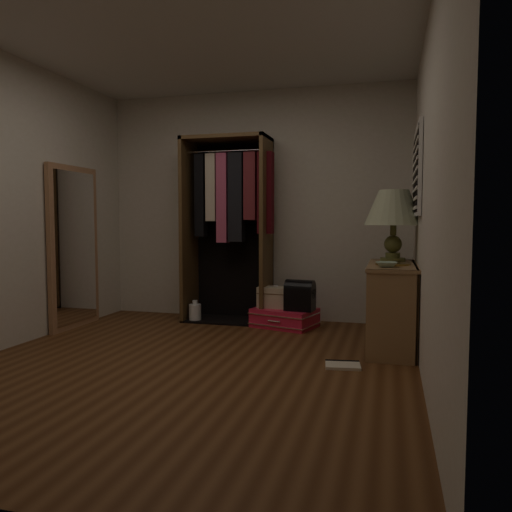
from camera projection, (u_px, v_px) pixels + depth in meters
The scene contains 13 objects.
ground at pixel (187, 365), 3.90m from camera, with size 4.00×4.00×0.00m, color #553018.
room_walls at pixel (197, 173), 3.82m from camera, with size 3.52×4.02×2.60m.
console_bookshelf at pixel (391, 303), 4.48m from camera, with size 0.42×1.12×0.75m.
open_wardrobe at pixel (231, 212), 5.57m from camera, with size 1.00×0.50×2.05m.
floor_mirror at pixel (74, 247), 5.25m from camera, with size 0.06×0.80×1.70m.
pink_suitcase at pixel (285, 318), 5.32m from camera, with size 0.75×0.63×0.20m.
train_case at pixel (274, 297), 5.38m from camera, with size 0.35×0.26×0.24m.
black_bag at pixel (300, 295), 5.19m from camera, with size 0.32×0.23×0.32m.
table_lamp at pixel (394, 209), 4.58m from camera, with size 0.56×0.56×0.66m.
brass_tray at pixel (393, 264), 4.31m from camera, with size 0.30×0.30×0.02m.
ceramic_bowl at pixel (387, 264), 4.10m from camera, with size 0.18×0.18×0.04m, color #A1C1A9.
white_jug at pixel (195, 313), 5.59m from camera, with size 0.17×0.17×0.24m.
floor_book at pixel (343, 365), 3.88m from camera, with size 0.29×0.25×0.02m.
Camera 1 is at (1.52, -3.55, 1.13)m, focal length 35.00 mm.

